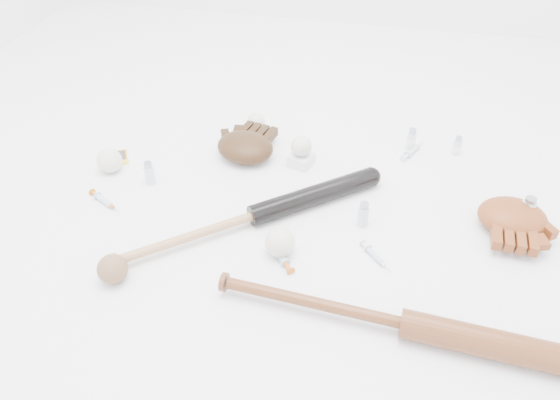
% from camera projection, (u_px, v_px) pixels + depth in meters
% --- Properties ---
extents(bat_dark, '(0.70, 0.58, 0.06)m').
position_uv_depth(bat_dark, '(254.00, 215.00, 1.55)').
color(bat_dark, black).
rests_on(bat_dark, ground).
extents(bat_wood, '(0.96, 0.14, 0.07)m').
position_uv_depth(bat_wood, '(405.00, 324.00, 1.26)').
color(bat_wood, brown).
rests_on(bat_wood, ground).
extents(glove_dark, '(0.27, 0.27, 0.08)m').
position_uv_depth(glove_dark, '(245.00, 147.00, 1.80)').
color(glove_dark, '#341F0E').
rests_on(glove_dark, ground).
extents(glove_tan, '(0.24, 0.24, 0.08)m').
position_uv_depth(glove_tan, '(513.00, 217.00, 1.53)').
color(glove_tan, brown).
rests_on(glove_tan, ground).
extents(trading_card, '(0.09, 0.10, 0.00)m').
position_uv_depth(trading_card, '(118.00, 158.00, 1.82)').
color(trading_card, gold).
rests_on(trading_card, ground).
extents(pedestal, '(0.09, 0.09, 0.04)m').
position_uv_depth(pedestal, '(301.00, 160.00, 1.78)').
color(pedestal, white).
rests_on(pedestal, ground).
extents(baseball_on_pedestal, '(0.07, 0.07, 0.07)m').
position_uv_depth(baseball_on_pedestal, '(301.00, 146.00, 1.75)').
color(baseball_on_pedestal, silver).
rests_on(baseball_on_pedestal, pedestal).
extents(baseball_left, '(0.08, 0.08, 0.08)m').
position_uv_depth(baseball_left, '(110.00, 161.00, 1.74)').
color(baseball_left, silver).
rests_on(baseball_left, ground).
extents(baseball_upper, '(0.07, 0.07, 0.07)m').
position_uv_depth(baseball_upper, '(256.00, 122.00, 1.94)').
color(baseball_upper, silver).
rests_on(baseball_upper, ground).
extents(baseball_mid, '(0.08, 0.08, 0.08)m').
position_uv_depth(baseball_mid, '(280.00, 242.00, 1.46)').
color(baseball_mid, silver).
rests_on(baseball_mid, ground).
extents(baseball_aged, '(0.08, 0.08, 0.08)m').
position_uv_depth(baseball_aged, '(113.00, 269.00, 1.38)').
color(baseball_aged, brown).
rests_on(baseball_aged, ground).
extents(syringe_0, '(0.15, 0.10, 0.02)m').
position_uv_depth(syringe_0, '(104.00, 201.00, 1.64)').
color(syringe_0, '#ADBCC6').
rests_on(syringe_0, ground).
extents(syringe_1, '(0.13, 0.15, 0.02)m').
position_uv_depth(syringe_1, '(279.00, 254.00, 1.46)').
color(syringe_1, '#ADBCC6').
rests_on(syringe_1, ground).
extents(syringe_2, '(0.10, 0.15, 0.02)m').
position_uv_depth(syringe_2, '(413.00, 151.00, 1.84)').
color(syringe_2, '#ADBCC6').
rests_on(syringe_2, ground).
extents(syringe_3, '(0.11, 0.12, 0.02)m').
position_uv_depth(syringe_3, '(375.00, 256.00, 1.46)').
color(syringe_3, '#ADBCC6').
rests_on(syringe_3, ground).
extents(vial_0, '(0.03, 0.03, 0.08)m').
position_uv_depth(vial_0, '(411.00, 139.00, 1.84)').
color(vial_0, silver).
rests_on(vial_0, ground).
extents(vial_1, '(0.03, 0.03, 0.07)m').
position_uv_depth(vial_1, '(457.00, 145.00, 1.82)').
color(vial_1, silver).
rests_on(vial_1, ground).
extents(vial_2, '(0.03, 0.03, 0.08)m').
position_uv_depth(vial_2, '(363.00, 214.00, 1.54)').
color(vial_2, silver).
rests_on(vial_2, ground).
extents(vial_3, '(0.04, 0.04, 0.09)m').
position_uv_depth(vial_3, '(527.00, 211.00, 1.54)').
color(vial_3, silver).
rests_on(vial_3, ground).
extents(vial_4, '(0.03, 0.03, 0.08)m').
position_uv_depth(vial_4, '(149.00, 173.00, 1.69)').
color(vial_4, silver).
rests_on(vial_4, ground).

